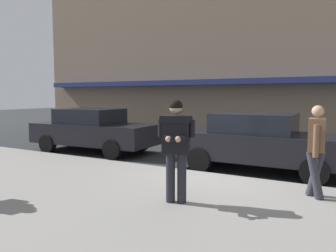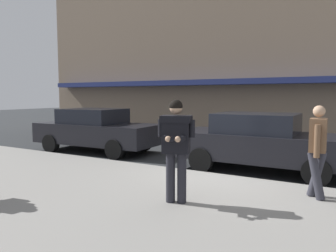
# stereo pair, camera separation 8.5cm
# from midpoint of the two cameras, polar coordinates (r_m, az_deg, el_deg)

# --- Properties ---
(ground_plane) EXTENTS (80.00, 80.00, 0.00)m
(ground_plane) POSITION_cam_midpoint_polar(r_m,az_deg,el_deg) (8.27, 8.67, -8.80)
(ground_plane) COLOR #2B2D30
(sidewalk) EXTENTS (32.00, 5.30, 0.14)m
(sidewalk) POSITION_cam_midpoint_polar(r_m,az_deg,el_deg) (5.37, 7.88, -15.92)
(sidewalk) COLOR gray
(sidewalk) RESTS_ON ground
(curb_paint_line) EXTENTS (28.00, 0.12, 0.01)m
(curb_paint_line) POSITION_cam_midpoint_polar(r_m,az_deg,el_deg) (8.04, 15.57, -9.34)
(curb_paint_line) COLOR silver
(curb_paint_line) RESTS_ON ground
(storefront_facade) EXTENTS (28.00, 4.70, 11.19)m
(storefront_facade) POSITION_cam_midpoint_polar(r_m,az_deg,el_deg) (16.50, 23.44, 17.42)
(storefront_facade) COLOR #84705B
(storefront_facade) RESTS_ON ground
(parked_sedan_near) EXTENTS (4.58, 2.09, 1.54)m
(parked_sedan_near) POSITION_cam_midpoint_polar(r_m,az_deg,el_deg) (11.94, -13.03, -0.66)
(parked_sedan_near) COLOR black
(parked_sedan_near) RESTS_ON ground
(parked_sedan_mid) EXTENTS (4.53, 1.98, 1.54)m
(parked_sedan_mid) POSITION_cam_midpoint_polar(r_m,az_deg,el_deg) (9.04, 15.33, -2.61)
(parked_sedan_mid) COLOR black
(parked_sedan_mid) RESTS_ON ground
(man_texting_on_phone) EXTENTS (0.62, 0.64, 1.81)m
(man_texting_on_phone) POSITION_cam_midpoint_polar(r_m,az_deg,el_deg) (5.65, 0.99, -2.41)
(man_texting_on_phone) COLOR #23232B
(man_texting_on_phone) RESTS_ON sidewalk
(pedestrian_dark_coat) EXTENTS (0.34, 0.60, 1.70)m
(pedestrian_dark_coat) POSITION_cam_midpoint_polar(r_m,az_deg,el_deg) (6.53, 24.09, -3.10)
(pedestrian_dark_coat) COLOR #33333D
(pedestrian_dark_coat) RESTS_ON sidewalk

